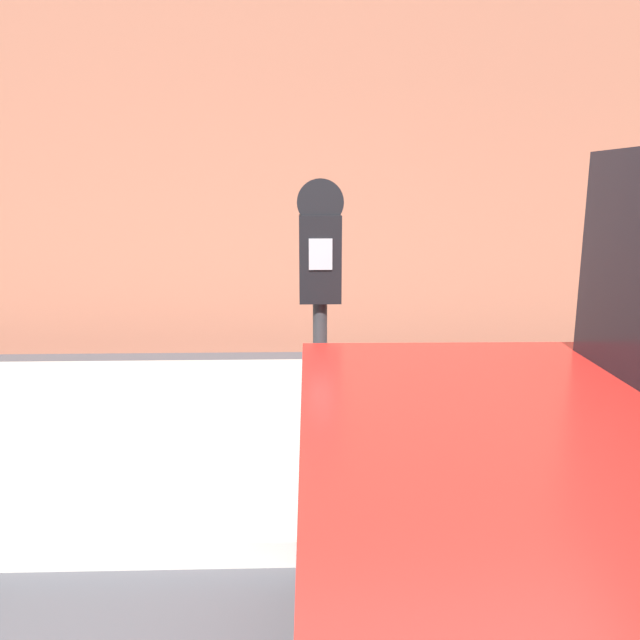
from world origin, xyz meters
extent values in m
cube|color=#ADAAA3|center=(0.00, 2.20, 0.06)|extent=(24.00, 2.80, 0.12)
cube|color=#935642|center=(0.00, 4.43, 2.58)|extent=(24.00, 0.30, 5.15)
cylinder|color=#2D2D30|center=(-0.11, 1.00, 0.62)|extent=(0.06, 0.06, 0.99)
cube|color=black|center=(-0.11, 1.00, 1.29)|extent=(0.17, 0.14, 0.36)
cube|color=gray|center=(-0.11, 0.93, 1.31)|extent=(0.09, 0.01, 0.12)
cylinder|color=black|center=(-0.11, 1.00, 1.52)|extent=(0.19, 0.12, 0.19)
cylinder|color=black|center=(0.70, 0.57, 0.32)|extent=(0.64, 0.23, 0.63)
camera|label=1|loc=(-0.18, -1.56, 1.59)|focal=35.00mm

